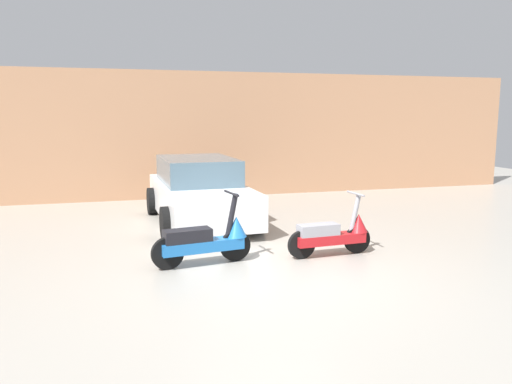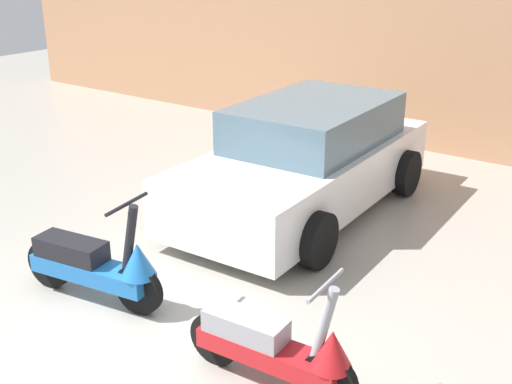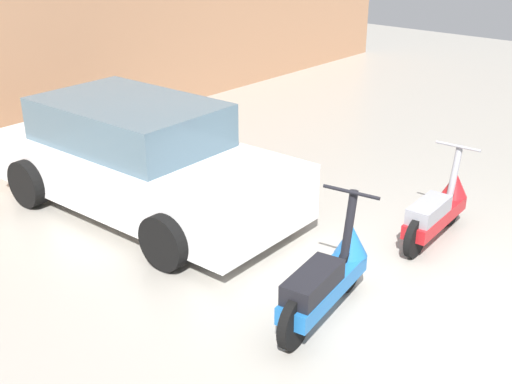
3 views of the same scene
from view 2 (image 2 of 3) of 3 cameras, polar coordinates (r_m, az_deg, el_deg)
name	(u,v)px [view 2 (image 2 of 3)]	position (r m, az deg, el deg)	size (l,w,h in m)	color
ground_plane	(106,372)	(5.42, -13.17, -15.33)	(28.00, 28.00, 0.00)	#9E998E
wall_back	(448,45)	(10.47, 16.73, 12.44)	(19.60, 0.12, 3.43)	tan
scooter_front_left	(97,264)	(6.18, -13.97, -6.26)	(1.56, 0.60, 1.09)	black
scooter_front_right	(277,346)	(4.94, 1.84, -13.56)	(1.45, 0.52, 1.01)	black
car_rear_left	(307,160)	(8.01, 4.54, 2.85)	(2.05, 4.06, 1.36)	white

